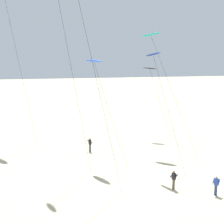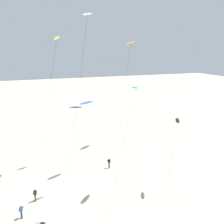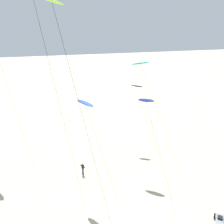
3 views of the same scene
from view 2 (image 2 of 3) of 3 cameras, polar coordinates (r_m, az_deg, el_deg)
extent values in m
plane|color=beige|center=(38.39, -13.85, -15.59)|extent=(260.00, 260.00, 0.00)
ellipsoid|color=blue|center=(38.49, -5.51, 1.99)|extent=(1.75, 2.62, 0.39)
cylinder|color=#262626|center=(38.29, -7.17, -6.58)|extent=(2.75, 3.38, 10.67)
ellipsoid|color=orange|center=(50.85, 3.99, 14.47)|extent=(2.41, 3.08, 0.90)
cylinder|color=#262626|center=(49.21, 2.45, 3.18)|extent=(3.45, 4.24, 19.19)
ellipsoid|color=navy|center=(32.62, -7.65, 1.01)|extent=(1.24, 2.01, 0.64)
cylinder|color=#262626|center=(32.89, -9.41, -9.46)|extent=(2.51, 3.08, 11.37)
ellipsoid|color=black|center=(34.43, 13.77, -1.76)|extent=(1.83, 1.35, 0.38)
cylinder|color=#262626|center=(34.36, 12.47, -10.26)|extent=(2.32, 2.85, 9.52)
ellipsoid|color=#8CD833|center=(39.58, -11.69, 15.18)|extent=(1.84, 1.35, 0.78)
cylinder|color=#262626|center=(38.39, -13.80, 0.22)|extent=(3.67, 4.52, 19.70)
ellipsoid|color=teal|center=(32.49, 4.92, 5.19)|extent=(2.19, 1.89, 0.70)
cylinder|color=#262626|center=(31.46, 2.19, -8.11)|extent=(4.10, 5.05, 13.67)
ellipsoid|color=white|center=(42.67, -5.28, 20.05)|extent=(1.11, 1.88, 0.61)
cylinder|color=#262626|center=(40.70, -7.14, 3.79)|extent=(3.54, 4.35, 23.23)
cylinder|color=navy|center=(33.23, -18.70, -20.04)|extent=(0.22, 0.22, 0.88)
cube|color=#2D4CA5|center=(32.84, -18.80, -18.97)|extent=(0.38, 0.38, 0.58)
sphere|color=beige|center=(32.63, -18.86, -18.38)|extent=(0.20, 0.20, 0.20)
cylinder|color=#2D4CA5|center=(32.68, -19.08, -19.07)|extent=(0.42, 0.42, 0.39)
cylinder|color=#2D4CA5|center=(32.95, -18.54, -18.73)|extent=(0.42, 0.42, 0.39)
cylinder|color=#33333D|center=(42.81, -0.62, -11.31)|extent=(0.22, 0.22, 0.88)
cube|color=black|center=(42.51, -0.63, -10.42)|extent=(0.31, 0.39, 0.58)
sphere|color=tan|center=(42.35, -0.63, -9.93)|extent=(0.20, 0.20, 0.20)
cylinder|color=black|center=(42.62, -0.41, -10.28)|extent=(0.50, 0.28, 0.39)
cylinder|color=black|center=(42.35, -0.85, -10.44)|extent=(0.50, 0.28, 0.39)
cylinder|color=#4C4738|center=(35.77, -16.00, -17.23)|extent=(0.22, 0.22, 0.88)
cube|color=black|center=(35.41, -16.08, -16.21)|extent=(0.30, 0.39, 0.58)
sphere|color=#9E7051|center=(35.22, -16.12, -15.65)|extent=(0.20, 0.20, 0.20)
cylinder|color=black|center=(35.31, -16.42, -16.24)|extent=(0.50, 0.26, 0.39)
cylinder|color=black|center=(35.47, -15.75, -16.05)|extent=(0.50, 0.26, 0.39)
cube|color=black|center=(30.76, -14.63, -22.11)|extent=(0.62, 0.62, 0.20)
camera|label=1|loc=(46.51, -46.87, 0.34)|focal=47.98mm
camera|label=3|loc=(42.02, -39.35, 10.43)|focal=38.77mm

